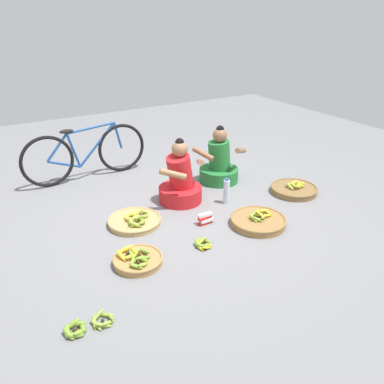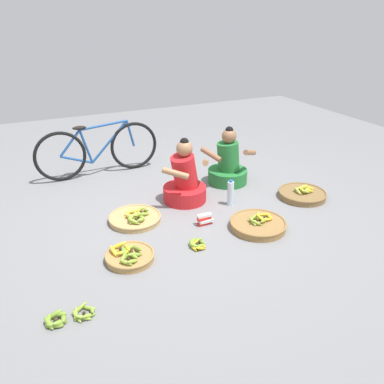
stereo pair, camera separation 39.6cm
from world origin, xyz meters
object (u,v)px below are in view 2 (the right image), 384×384
banana_basket_mid_left (135,218)px  water_bottle (230,193)px  vendor_woman_front (185,181)px  bicycle_leaning (98,150)px  loose_bananas_back_right (197,244)px  banana_basket_near_bicycle (129,256)px  packet_carton_stack (205,219)px  banana_basket_front_left (258,224)px  loose_bananas_mid_right (66,317)px  vendor_woman_behind (228,165)px  banana_basket_back_left (302,194)px

banana_basket_mid_left → water_bottle: (1.15, -0.09, 0.11)m
vendor_woman_front → bicycle_leaning: 1.47m
vendor_woman_front → loose_bananas_back_right: size_ratio=3.99×
banana_basket_near_bicycle → packet_carton_stack: bearing=18.1°
bicycle_leaning → banana_basket_near_bicycle: size_ratio=3.71×
banana_basket_front_left → banana_basket_mid_left: (-1.14, 0.69, -0.01)m
loose_bananas_mid_right → packet_carton_stack: bearing=28.4°
vendor_woman_front → vendor_woman_behind: bearing=19.7°
banana_basket_front_left → loose_bananas_mid_right: bearing=-165.1°
vendor_woman_behind → packet_carton_stack: vendor_woman_behind is taller
vendor_woman_behind → banana_basket_front_left: (-0.30, -1.20, -0.20)m
loose_bananas_mid_right → loose_bananas_back_right: bearing=20.5°
vendor_woman_front → loose_bananas_mid_right: size_ratio=1.98×
bicycle_leaning → packet_carton_stack: (0.71, -1.89, -0.30)m
banana_basket_mid_left → packet_carton_stack: bearing=-30.0°
loose_bananas_back_right → loose_bananas_mid_right: 1.41m
vendor_woman_behind → bicycle_leaning: bearing=146.1°
vendor_woman_behind → loose_bananas_back_right: (-1.04, -1.25, -0.21)m
loose_bananas_back_right → vendor_woman_front: bearing=72.8°
banana_basket_back_left → loose_bananas_back_right: size_ratio=2.95×
bicycle_leaning → packet_carton_stack: size_ratio=9.46×
packet_carton_stack → banana_basket_mid_left: bearing=150.0°
banana_basket_near_bicycle → banana_basket_mid_left: banana_basket_mid_left is taller
bicycle_leaning → packet_carton_stack: bicycle_leaning is taller
bicycle_leaning → water_bottle: bicycle_leaning is taller
banana_basket_near_bicycle → loose_bananas_back_right: banana_basket_near_bicycle is taller
vendor_woman_front → loose_bananas_back_right: bearing=-107.2°
vendor_woman_behind → banana_basket_mid_left: size_ratio=1.33×
banana_basket_mid_left → loose_bananas_back_right: (0.40, -0.75, -0.01)m
banana_basket_back_left → loose_bananas_mid_right: bearing=-162.2°
vendor_woman_front → water_bottle: size_ratio=2.48×
banana_basket_front_left → water_bottle: water_bottle is taller
bicycle_leaning → vendor_woman_front: bearing=-59.3°
loose_bananas_back_right → water_bottle: size_ratio=0.62×
banana_basket_front_left → banana_basket_back_left: banana_basket_back_left is taller
loose_bananas_back_right → water_bottle: water_bottle is taller
vendor_woman_behind → water_bottle: bearing=-116.6°
loose_bananas_mid_right → packet_carton_stack: (1.59, 0.86, 0.03)m
banana_basket_front_left → banana_basket_back_left: 1.00m
water_bottle → packet_carton_stack: water_bottle is taller
banana_basket_mid_left → banana_basket_near_bicycle: bearing=-111.1°
vendor_woman_front → banana_basket_near_bicycle: bearing=-136.2°
banana_basket_near_bicycle → water_bottle: bearing=23.1°
banana_basket_near_bicycle → packet_carton_stack: banana_basket_near_bicycle is taller
bicycle_leaning → banana_basket_near_bicycle: (-0.22, -2.19, -0.31)m
banana_basket_near_bicycle → bicycle_leaning: bearing=84.2°
loose_bananas_mid_right → packet_carton_stack: packet_carton_stack is taller
bicycle_leaning → banana_basket_front_left: size_ratio=2.84×
banana_basket_near_bicycle → loose_bananas_mid_right: banana_basket_near_bicycle is taller
vendor_woman_behind → banana_basket_back_left: vendor_woman_behind is taller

